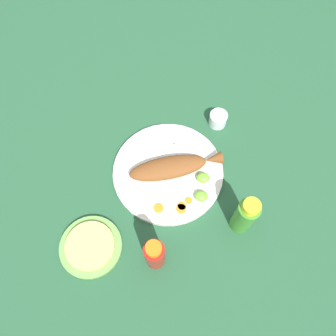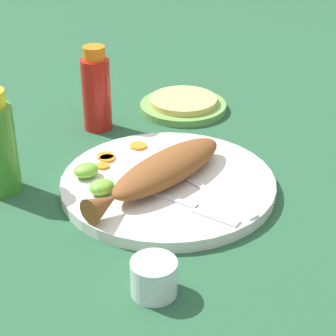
{
  "view_description": "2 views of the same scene",
  "coord_description": "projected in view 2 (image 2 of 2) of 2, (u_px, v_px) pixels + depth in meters",
  "views": [
    {
      "loc": [
        -0.04,
        0.41,
        0.92
      ],
      "look_at": [
        0.0,
        0.0,
        0.04
      ],
      "focal_mm": 35.0,
      "sensor_mm": 36.0,
      "label": 1
    },
    {
      "loc": [
        -0.44,
        -0.69,
        0.49
      ],
      "look_at": [
        0.0,
        0.0,
        0.04
      ],
      "focal_mm": 65.0,
      "sensor_mm": 36.0,
      "label": 2
    }
  ],
  "objects": [
    {
      "name": "fried_fish",
      "position": [
        162.0,
        170.0,
        0.93
      ],
      "size": [
        0.29,
        0.14,
        0.04
      ],
      "rotation": [
        0.0,
        0.0,
        0.3
      ],
      "color": "brown",
      "rests_on": "main_plate"
    },
    {
      "name": "ground_plane",
      "position": [
        168.0,
        189.0,
        0.96
      ],
      "size": [
        4.0,
        4.0,
        0.0
      ],
      "primitive_type": "plane",
      "color": "#235133"
    },
    {
      "name": "lime_wedge_side",
      "position": [
        102.0,
        187.0,
        0.9
      ],
      "size": [
        0.04,
        0.03,
        0.02
      ],
      "primitive_type": "ellipsoid",
      "color": "#6BB233",
      "rests_on": "main_plate"
    },
    {
      "name": "lime_wedge_main",
      "position": [
        86.0,
        170.0,
        0.95
      ],
      "size": [
        0.04,
        0.03,
        0.02
      ],
      "primitive_type": "ellipsoid",
      "color": "#6BB233",
      "rests_on": "main_plate"
    },
    {
      "name": "tortilla_plate",
      "position": [
        183.0,
        107.0,
        1.22
      ],
      "size": [
        0.17,
        0.17,
        0.01
      ],
      "primitive_type": "cylinder",
      "color": "#6B9E4C",
      "rests_on": "ground_plane"
    },
    {
      "name": "carrot_slice_mid",
      "position": [
        107.0,
        159.0,
        1.0
      ],
      "size": [
        0.02,
        0.02,
        0.0
      ],
      "primitive_type": "cylinder",
      "color": "orange",
      "rests_on": "main_plate"
    },
    {
      "name": "fork_far",
      "position": [
        192.0,
        206.0,
        0.88
      ],
      "size": [
        0.09,
        0.17,
        0.0
      ],
      "rotation": [
        0.0,
        0.0,
        5.13
      ],
      "color": "silver",
      "rests_on": "main_plate"
    },
    {
      "name": "main_plate",
      "position": [
        168.0,
        184.0,
        0.95
      ],
      "size": [
        0.34,
        0.34,
        0.02
      ],
      "primitive_type": "cylinder",
      "color": "silver",
      "rests_on": "ground_plane"
    },
    {
      "name": "carrot_slice_far",
      "position": [
        106.0,
        156.0,
        1.01
      ],
      "size": [
        0.03,
        0.03,
        0.0
      ],
      "primitive_type": "cylinder",
      "color": "orange",
      "rests_on": "main_plate"
    },
    {
      "name": "fork_near",
      "position": [
        215.0,
        195.0,
        0.9
      ],
      "size": [
        0.04,
        0.19,
        0.0
      ],
      "rotation": [
        0.0,
        0.0,
        4.84
      ],
      "color": "silver",
      "rests_on": "main_plate"
    },
    {
      "name": "carrot_slice_extra",
      "position": [
        103.0,
        166.0,
        0.98
      ],
      "size": [
        0.02,
        0.02,
        0.0
      ],
      "primitive_type": "cylinder",
      "color": "orange",
      "rests_on": "main_plate"
    },
    {
      "name": "hot_sauce_bottle_red",
      "position": [
        96.0,
        91.0,
        1.12
      ],
      "size": [
        0.05,
        0.05,
        0.16
      ],
      "color": "#B21914",
      "rests_on": "ground_plane"
    },
    {
      "name": "carrot_slice_near",
      "position": [
        138.0,
        146.0,
        1.04
      ],
      "size": [
        0.03,
        0.03,
        0.0
      ],
      "primitive_type": "cylinder",
      "color": "orange",
      "rests_on": "main_plate"
    },
    {
      "name": "salt_cup",
      "position": [
        154.0,
        279.0,
        0.73
      ],
      "size": [
        0.06,
        0.06,
        0.05
      ],
      "color": "silver",
      "rests_on": "ground_plane"
    },
    {
      "name": "tortilla_stack",
      "position": [
        183.0,
        101.0,
        1.22
      ],
      "size": [
        0.14,
        0.14,
        0.01
      ],
      "primitive_type": "cylinder",
      "color": "#E0C666",
      "rests_on": "tortilla_plate"
    }
  ]
}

